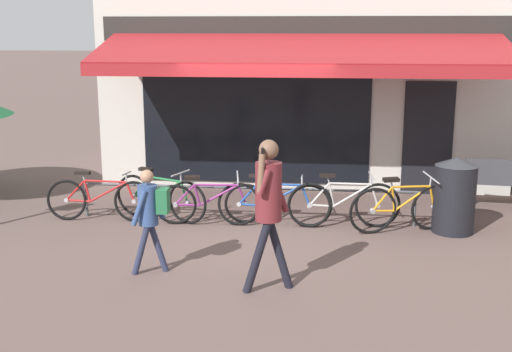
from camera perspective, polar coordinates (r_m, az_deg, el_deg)
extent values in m
plane|color=brown|center=(9.92, -0.50, -4.78)|extent=(160.00, 160.00, 0.00)
cube|color=beige|center=(13.44, 4.37, 12.35)|extent=(7.80, 3.00, 5.78)
cube|color=black|center=(12.12, -0.05, 4.54)|extent=(4.29, 0.04, 2.20)
cube|color=black|center=(12.23, 15.03, 3.23)|extent=(0.90, 0.04, 2.10)
cube|color=#282623|center=(11.92, 4.15, 12.94)|extent=(7.41, 0.06, 0.44)
cube|color=maroon|center=(11.04, 3.96, 11.25)|extent=(7.02, 1.82, 0.50)
cube|color=maroon|center=(10.16, 3.73, 9.28)|extent=(7.02, 0.03, 0.20)
cylinder|color=#47494F|center=(10.21, -0.88, -1.07)|extent=(5.40, 0.04, 0.04)
cylinder|color=#47494F|center=(10.91, -14.84, -2.08)|extent=(0.04, 0.04, 0.55)
cylinder|color=#47494F|center=(10.31, 13.92, -2.89)|extent=(0.04, 0.04, 0.55)
torus|color=black|center=(10.45, -10.78, -2.22)|extent=(0.66, 0.13, 0.66)
cylinder|color=#9E9EA3|center=(10.45, -10.78, -2.22)|extent=(0.07, 0.07, 0.08)
torus|color=black|center=(10.79, -16.48, -2.06)|extent=(0.66, 0.13, 0.66)
cylinder|color=#9E9EA3|center=(10.79, -16.48, -2.06)|extent=(0.07, 0.07, 0.08)
cylinder|color=#B21E1E|center=(10.54, -13.01, -1.38)|extent=(0.62, 0.09, 0.35)
cylinder|color=#B21E1E|center=(10.53, -13.25, -0.47)|extent=(0.68, 0.06, 0.05)
cylinder|color=#B21E1E|center=(10.65, -14.76, -1.30)|extent=(0.13, 0.07, 0.35)
cylinder|color=#B21E1E|center=(10.72, -15.51, -2.13)|extent=(0.39, 0.05, 0.05)
cylinder|color=#B21E1E|center=(10.71, -15.75, -1.23)|extent=(0.33, 0.08, 0.34)
cylinder|color=#B21E1E|center=(10.44, -11.12, -1.38)|extent=(0.16, 0.07, 0.32)
cylinder|color=#9E9EA3|center=(10.63, -15.08, -0.12)|extent=(0.06, 0.04, 0.11)
cube|color=black|center=(10.63, -15.17, 0.25)|extent=(0.24, 0.11, 0.06)
cylinder|color=#9E9EA3|center=(10.43, -11.47, -0.16)|extent=(0.03, 0.04, 0.14)
cylinder|color=#9E9EA3|center=(10.42, -11.47, 0.22)|extent=(0.04, 0.52, 0.07)
torus|color=black|center=(10.18, -6.12, -2.36)|extent=(0.67, 0.28, 0.70)
cylinder|color=#9E9EA3|center=(10.18, -6.12, -2.36)|extent=(0.09, 0.08, 0.07)
torus|color=black|center=(10.74, -10.75, -1.70)|extent=(0.67, 0.28, 0.70)
cylinder|color=#9E9EA3|center=(10.74, -10.75, -1.70)|extent=(0.09, 0.08, 0.07)
cylinder|color=#23703D|center=(10.35, -7.96, -1.27)|extent=(0.55, 0.22, 0.37)
cylinder|color=#23703D|center=(10.32, -8.17, -0.28)|extent=(0.60, 0.25, 0.05)
cylinder|color=#23703D|center=(10.52, -9.39, -1.04)|extent=(0.11, 0.07, 0.37)
cylinder|color=#23703D|center=(10.64, -9.98, -1.85)|extent=(0.35, 0.16, 0.05)
cylinder|color=#23703D|center=(10.62, -10.18, -0.89)|extent=(0.30, 0.13, 0.36)
cylinder|color=#23703D|center=(10.17, -6.40, -1.43)|extent=(0.15, 0.08, 0.34)
cylinder|color=#9E9EA3|center=(10.50, -9.67, 0.21)|extent=(0.06, 0.04, 0.11)
cube|color=black|center=(10.49, -9.75, 0.59)|extent=(0.26, 0.18, 0.05)
cylinder|color=#9E9EA3|center=(10.14, -6.70, -0.12)|extent=(0.03, 0.03, 0.14)
cylinder|color=#9E9EA3|center=(10.13, -6.71, 0.27)|extent=(0.20, 0.50, 0.03)
torus|color=black|center=(10.13, -0.94, -2.46)|extent=(0.68, 0.23, 0.67)
cylinder|color=#9E9EA3|center=(10.13, -0.94, -2.46)|extent=(0.08, 0.08, 0.08)
torus|color=black|center=(10.14, -7.17, -2.54)|extent=(0.68, 0.23, 0.67)
cylinder|color=#9E9EA3|center=(10.14, -7.17, -2.54)|extent=(0.08, 0.08, 0.08)
cylinder|color=#892D7A|center=(10.07, -3.32, -1.71)|extent=(0.61, 0.09, 0.36)
cylinder|color=#892D7A|center=(10.00, -3.57, -0.80)|extent=(0.67, 0.15, 0.05)
cylinder|color=#892D7A|center=(10.07, -5.25, -1.70)|extent=(0.12, 0.10, 0.35)
cylinder|color=#892D7A|center=(10.14, -6.08, -2.57)|extent=(0.39, 0.10, 0.05)
cylinder|color=#892D7A|center=(10.07, -6.35, -1.67)|extent=(0.33, 0.05, 0.35)
cylinder|color=#892D7A|center=(10.07, -1.28, -1.64)|extent=(0.16, 0.10, 0.32)
cylinder|color=#9E9EA3|center=(9.99, -5.60, -0.52)|extent=(0.06, 0.05, 0.11)
cube|color=black|center=(9.97, -5.70, -0.14)|extent=(0.25, 0.14, 0.06)
cylinder|color=#9E9EA3|center=(9.99, -1.63, -0.44)|extent=(0.03, 0.05, 0.14)
cylinder|color=#9E9EA3|center=(9.96, -1.63, -0.06)|extent=(0.11, 0.52, 0.09)
torus|color=black|center=(10.01, 4.76, -2.66)|extent=(0.68, 0.15, 0.68)
cylinder|color=#9E9EA3|center=(10.01, 4.76, -2.66)|extent=(0.07, 0.07, 0.08)
torus|color=black|center=(10.08, -1.52, -2.51)|extent=(0.68, 0.15, 0.68)
cylinder|color=#9E9EA3|center=(10.08, -1.52, -2.51)|extent=(0.07, 0.07, 0.08)
cylinder|color=#1E4793|center=(10.00, 2.38, -1.76)|extent=(0.61, 0.09, 0.36)
cylinder|color=#1E4793|center=(9.99, 2.16, -0.75)|extent=(0.68, 0.04, 0.05)
cylinder|color=#1E4793|center=(10.02, 0.44, -1.67)|extent=(0.13, 0.10, 0.36)
cylinder|color=#1E4793|center=(10.06, -0.43, -2.59)|extent=(0.39, 0.04, 0.05)
cylinder|color=#1E4793|center=(10.04, -0.65, -1.59)|extent=(0.33, 0.09, 0.35)
cylinder|color=#1E4793|center=(9.99, 4.43, -1.75)|extent=(0.16, 0.09, 0.33)
cylinder|color=#9E9EA3|center=(10.01, 0.14, -0.38)|extent=(0.06, 0.05, 0.11)
cube|color=black|center=(10.00, 0.06, 0.02)|extent=(0.24, 0.11, 0.06)
cylinder|color=#9E9EA3|center=(9.97, 4.11, -0.44)|extent=(0.03, 0.05, 0.14)
cylinder|color=#9E9EA3|center=(9.96, 4.12, -0.04)|extent=(0.03, 0.52, 0.10)
torus|color=black|center=(10.11, 10.76, -2.58)|extent=(0.71, 0.11, 0.71)
cylinder|color=#9E9EA3|center=(10.11, 10.76, -2.58)|extent=(0.07, 0.07, 0.07)
torus|color=black|center=(9.99, 4.83, -2.58)|extent=(0.71, 0.11, 0.71)
cylinder|color=#9E9EA3|center=(9.99, 4.83, -2.58)|extent=(0.07, 0.07, 0.07)
cylinder|color=#BCB7B2|center=(10.01, 8.56, -1.72)|extent=(0.58, 0.08, 0.38)
cylinder|color=#BCB7B2|center=(9.96, 8.37, -0.69)|extent=(0.64, 0.09, 0.05)
cylinder|color=#BCB7B2|center=(9.97, 6.72, -1.67)|extent=(0.12, 0.05, 0.37)
cylinder|color=#BCB7B2|center=(10.00, 5.88, -2.63)|extent=(0.37, 0.07, 0.05)
cylinder|color=#BCB7B2|center=(9.95, 5.68, -1.62)|extent=(0.32, 0.06, 0.37)
cylinder|color=#BCB7B2|center=(10.06, 10.48, -1.67)|extent=(0.15, 0.05, 0.34)
cylinder|color=#9E9EA3|center=(9.91, 6.45, -0.36)|extent=(0.06, 0.03, 0.11)
cube|color=black|center=(9.89, 6.37, 0.03)|extent=(0.25, 0.12, 0.05)
cylinder|color=#9E9EA3|center=(9.99, 10.21, -0.36)|extent=(0.03, 0.03, 0.14)
cylinder|color=#9E9EA3|center=(9.97, 10.23, 0.03)|extent=(0.07, 0.52, 0.03)
torus|color=black|center=(10.15, 15.53, -2.69)|extent=(0.75, 0.36, 0.74)
cylinder|color=#9E9EA3|center=(10.15, 15.53, -2.69)|extent=(0.09, 0.09, 0.08)
torus|color=black|center=(9.74, 10.34, -3.07)|extent=(0.75, 0.36, 0.74)
cylinder|color=#9E9EA3|center=(9.74, 10.34, -3.07)|extent=(0.09, 0.09, 0.08)
cylinder|color=orange|center=(9.92, 13.71, -1.96)|extent=(0.55, 0.16, 0.39)
cylinder|color=orange|center=(9.84, 13.63, -0.93)|extent=(0.59, 0.22, 0.05)
cylinder|color=orange|center=(9.79, 12.11, -2.01)|extent=(0.10, 0.12, 0.39)
cylinder|color=orange|center=(9.81, 11.27, -3.06)|extent=(0.34, 0.14, 0.05)
cylinder|color=orange|center=(9.72, 11.18, -2.02)|extent=(0.30, 0.08, 0.38)
cylinder|color=orange|center=(10.06, 15.37, -1.80)|extent=(0.14, 0.12, 0.36)
cylinder|color=#9E9EA3|center=(9.69, 11.97, -0.70)|extent=(0.06, 0.05, 0.11)
cube|color=black|center=(9.66, 11.92, -0.32)|extent=(0.26, 0.17, 0.06)
cylinder|color=#9E9EA3|center=(9.95, 15.26, -0.51)|extent=(0.04, 0.05, 0.14)
cylinder|color=#9E9EA3|center=(9.93, 15.30, -0.13)|extent=(0.18, 0.50, 0.09)
cylinder|color=black|center=(7.50, 0.11, -7.26)|extent=(0.35, 0.12, 0.89)
cylinder|color=black|center=(7.65, 2.06, -6.86)|extent=(0.35, 0.12, 0.89)
cylinder|color=maroon|center=(7.35, 1.12, -1.40)|extent=(0.32, 0.32, 0.68)
sphere|color=brown|center=(7.24, 1.14, 2.36)|extent=(0.23, 0.23, 0.23)
cylinder|color=maroon|center=(7.52, 1.93, -1.08)|extent=(0.29, 0.15, 0.60)
cylinder|color=maroon|center=(7.13, 0.71, -0.53)|extent=(0.19, 0.17, 0.29)
cylinder|color=brown|center=(7.12, 0.44, 0.19)|extent=(0.11, 0.16, 0.45)
cube|color=black|center=(7.11, 0.56, 1.98)|extent=(0.02, 0.07, 0.14)
cylinder|color=#282D47|center=(8.20, -10.18, -6.52)|extent=(0.26, 0.09, 0.66)
cylinder|color=#282D47|center=(8.28, -8.70, -6.26)|extent=(0.26, 0.09, 0.66)
cylinder|color=#334C7F|center=(8.07, -9.59, -2.56)|extent=(0.25, 0.25, 0.50)
sphere|color=#A87A5B|center=(7.98, -9.69, -0.05)|extent=(0.17, 0.17, 0.17)
cylinder|color=#334C7F|center=(8.18, -8.85, -2.31)|extent=(0.22, 0.12, 0.45)
cylinder|color=#334C7F|center=(7.95, -10.34, -2.82)|extent=(0.22, 0.12, 0.45)
cube|color=#23663D|center=(8.01, -8.26, -2.17)|extent=(0.15, 0.21, 0.30)
cylinder|color=black|center=(10.12, 17.20, -1.98)|extent=(0.62, 0.62, 1.03)
cone|color=#33353A|center=(9.99, 17.42, 1.24)|extent=(0.64, 0.64, 0.12)
cube|color=#38383D|center=(11.89, 21.75, -0.48)|extent=(1.64, 0.60, 0.06)
cube|color=#38383D|center=(11.84, 18.23, -1.38)|extent=(0.12, 0.36, 0.45)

